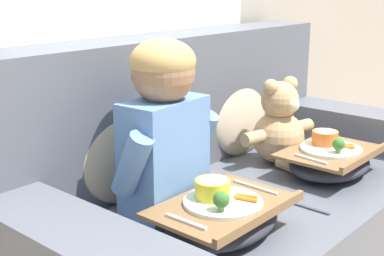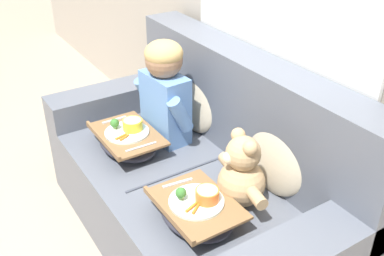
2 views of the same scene
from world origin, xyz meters
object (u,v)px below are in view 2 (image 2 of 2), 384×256
object	(u,v)px
throw_pillow_behind_child	(199,98)
lap_tray_teddy	(196,210)
teddy_bear	(241,175)
child_figure	(165,87)
couch	(201,183)
lap_tray_child	(128,140)
throw_pillow_behind_teddy	(280,153)

from	to	relation	value
throw_pillow_behind_child	lap_tray_teddy	xyz separation A→B (m)	(0.68, -0.46, -0.13)
throw_pillow_behind_child	lap_tray_teddy	bearing A→B (deg)	-33.68
throw_pillow_behind_child	teddy_bear	size ratio (longest dim) A/B	1.07
child_figure	teddy_bear	distance (m)	0.70
couch	teddy_bear	bearing A→B (deg)	-2.77
lap_tray_child	lap_tray_teddy	bearing A→B (deg)	-0.01
couch	child_figure	size ratio (longest dim) A/B	3.15
throw_pillow_behind_child	throw_pillow_behind_teddy	distance (m)	0.68
couch	throw_pillow_behind_child	world-z (taller)	couch
throw_pillow_behind_child	couch	bearing A→B (deg)	-31.03
child_figure	couch	bearing A→B (deg)	2.12
throw_pillow_behind_teddy	teddy_bear	bearing A→B (deg)	-90.25
throw_pillow_behind_child	lap_tray_child	distance (m)	0.47
throw_pillow_behind_teddy	teddy_bear	xyz separation A→B (m)	(-0.00, -0.22, -0.04)
couch	child_figure	distance (m)	0.55
teddy_bear	lap_tray_teddy	distance (m)	0.25
lap_tray_teddy	lap_tray_child	bearing A→B (deg)	179.99
lap_tray_child	teddy_bear	bearing A→B (deg)	18.88
couch	lap_tray_teddy	distance (m)	0.46
child_figure	teddy_bear	xyz separation A→B (m)	(0.68, -0.00, -0.16)
couch	lap_tray_teddy	xyz separation A→B (m)	(0.34, -0.25, 0.17)
child_figure	teddy_bear	size ratio (longest dim) A/B	1.48
child_figure	lap_tray_teddy	xyz separation A→B (m)	(0.68, -0.24, -0.25)
couch	throw_pillow_behind_teddy	size ratio (longest dim) A/B	4.36
throw_pillow_behind_child	teddy_bear	xyz separation A→B (m)	(0.68, -0.22, -0.04)
couch	child_figure	world-z (taller)	child_figure
teddy_bear	lap_tray_child	distance (m)	0.73
child_figure	lap_tray_teddy	world-z (taller)	child_figure
teddy_bear	lap_tray_teddy	xyz separation A→B (m)	(0.00, -0.23, -0.09)
couch	teddy_bear	size ratio (longest dim) A/B	4.65
lap_tray_child	throw_pillow_behind_teddy	bearing A→B (deg)	33.67
teddy_bear	lap_tray_child	world-z (taller)	teddy_bear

